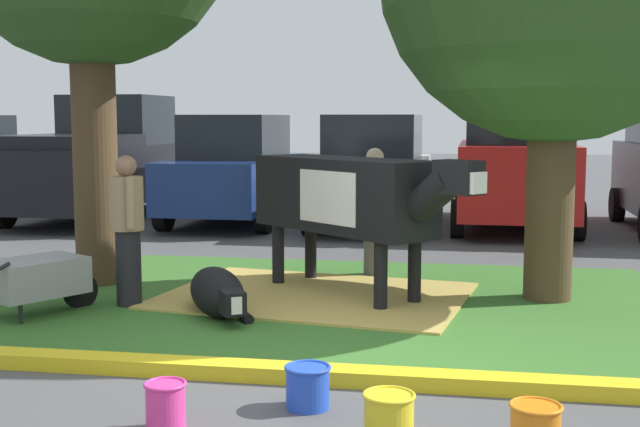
{
  "coord_description": "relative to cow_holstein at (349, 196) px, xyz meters",
  "views": [
    {
      "loc": [
        1.11,
        -6.39,
        1.96
      ],
      "look_at": [
        -0.45,
        2.64,
        0.9
      ],
      "focal_mm": 46.43,
      "sensor_mm": 36.0,
      "label": 1
    }
  ],
  "objects": [
    {
      "name": "pickup_truck_black",
      "position": [
        -5.84,
        6.47,
        0.0
      ],
      "size": [
        2.28,
        5.43,
        2.42
      ],
      "color": "black",
      "rests_on": "ground"
    },
    {
      "name": "calf_lying",
      "position": [
        -1.16,
        -1.11,
        -0.87
      ],
      "size": [
        0.98,
        1.28,
        0.48
      ],
      "color": "black",
      "rests_on": "ground"
    },
    {
      "name": "grass_island",
      "position": [
        -0.44,
        -0.33,
        -1.1
      ],
      "size": [
        7.74,
        5.0,
        0.02
      ],
      "primitive_type": "cube",
      "color": "#386B28",
      "rests_on": "ground"
    },
    {
      "name": "curb_yellow",
      "position": [
        -0.44,
        -2.98,
        -1.05
      ],
      "size": [
        8.94,
        0.24,
        0.12
      ],
      "primitive_type": "cube",
      "color": "yellow",
      "rests_on": "ground"
    },
    {
      "name": "sedan_blue",
      "position": [
        -0.37,
        6.06,
        -0.13
      ],
      "size": [
        2.07,
        4.43,
        2.02
      ],
      "color": "silver",
      "rests_on": "ground"
    },
    {
      "name": "bucket_blue",
      "position": [
        0.2,
        -3.53,
        -0.96
      ],
      "size": [
        0.32,
        0.32,
        0.29
      ],
      "color": "blue",
      "rests_on": "ground"
    },
    {
      "name": "suv_black",
      "position": [
        2.12,
        6.31,
        0.16
      ],
      "size": [
        2.17,
        4.63,
        2.52
      ],
      "color": "red",
      "rests_on": "ground"
    },
    {
      "name": "wheelbarrow",
      "position": [
        -2.92,
        -1.41,
        -0.73
      ],
      "size": [
        1.16,
        1.52,
        0.63
      ],
      "color": "gray",
      "rests_on": "ground"
    },
    {
      "name": "sedan_red",
      "position": [
        -2.99,
        6.18,
        -0.13
      ],
      "size": [
        2.07,
        4.43,
        2.02
      ],
      "color": "navy",
      "rests_on": "ground"
    },
    {
      "name": "bucket_orange",
      "position": [
        1.66,
        -4.03,
        -0.96
      ],
      "size": [
        0.32,
        0.32,
        0.29
      ],
      "color": "orange",
      "rests_on": "ground"
    },
    {
      "name": "hay_bedding",
      "position": [
        -0.35,
        -0.13,
        -1.09
      ],
      "size": [
        3.54,
        2.87,
        0.04
      ],
      "primitive_type": "cube",
      "rotation": [
        0.0,
        0.0,
        -0.16
      ],
      "color": "tan",
      "rests_on": "ground"
    },
    {
      "name": "bucket_yellow",
      "position": [
        0.79,
        -3.98,
        -0.96
      ],
      "size": [
        0.33,
        0.33,
        0.29
      ],
      "color": "yellow",
      "rests_on": "ground"
    },
    {
      "name": "person_handler",
      "position": [
        -2.2,
        -0.86,
        -0.27
      ],
      "size": [
        0.34,
        0.46,
        1.58
      ],
      "color": "black",
      "rests_on": "ground"
    },
    {
      "name": "person_visitor_near",
      "position": [
        0.15,
        1.24,
        -0.26
      ],
      "size": [
        0.53,
        0.34,
        1.6
      ],
      "color": "slate",
      "rests_on": "ground"
    },
    {
      "name": "ground_plane",
      "position": [
        0.09,
        -2.47,
        -1.11
      ],
      "size": [
        80.0,
        80.0,
        0.0
      ],
      "primitive_type": "plane",
      "color": "#4C4C4F"
    },
    {
      "name": "cow_holstein",
      "position": [
        0.0,
        0.0,
        0.0
      ],
      "size": [
        2.62,
        2.33,
        1.57
      ],
      "color": "black",
      "rests_on": "ground"
    },
    {
      "name": "bucket_pink",
      "position": [
        -0.61,
        -4.08,
        -0.95
      ],
      "size": [
        0.27,
        0.27,
        0.31
      ],
      "color": "#EA3893",
      "rests_on": "ground"
    }
  ]
}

